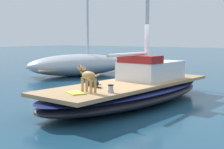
{
  "coord_description": "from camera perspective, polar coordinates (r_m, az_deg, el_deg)",
  "views": [
    {
      "loc": [
        5.29,
        -8.51,
        2.05
      ],
      "look_at": [
        0.0,
        -1.0,
        1.01
      ],
      "focal_mm": 51.7,
      "sensor_mm": 36.0,
      "label": 1
    }
  ],
  "objects": [
    {
      "name": "coiled_rope",
      "position": [
        9.71,
        -2.91,
        -1.65
      ],
      "size": [
        0.32,
        0.32,
        0.04
      ],
      "primitive_type": "torus",
      "color": "beige",
      "rests_on": "sailboat_main"
    },
    {
      "name": "dog_black",
      "position": [
        9.33,
        -3.5,
        -1.46
      ],
      "size": [
        0.89,
        0.51,
        0.22
      ],
      "color": "black",
      "rests_on": "sailboat_main"
    },
    {
      "name": "ground_plane",
      "position": [
        10.23,
        3.24,
        -5.12
      ],
      "size": [
        120.0,
        120.0,
        0.0
      ],
      "primitive_type": "plane",
      "color": "navy"
    },
    {
      "name": "cabin_house",
      "position": [
        10.98,
        6.77,
        0.95
      ],
      "size": [
        1.57,
        2.32,
        0.84
      ],
      "color": "silver",
      "rests_on": "sailboat_main"
    },
    {
      "name": "dog_tan",
      "position": [
        8.25,
        -4.33,
        -0.3
      ],
      "size": [
        0.93,
        0.35,
        0.7
      ],
      "color": "tan",
      "rests_on": "sailboat_main"
    },
    {
      "name": "moored_boat_port_side",
      "position": [
        17.94,
        -5.95,
        1.8
      ],
      "size": [
        4.7,
        6.43,
        6.68
      ],
      "color": "#B2B7C1",
      "rests_on": "ground"
    },
    {
      "name": "deck_towel",
      "position": [
        8.18,
        -6.45,
        -3.25
      ],
      "size": [
        0.66,
        0.57,
        0.03
      ],
      "primitive_type": "cube",
      "rotation": [
        0.0,
        0.0,
        -0.45
      ],
      "color": "#D8D14C",
      "rests_on": "sailboat_main"
    },
    {
      "name": "deck_winch",
      "position": [
        8.24,
        -0.23,
        -2.55
      ],
      "size": [
        0.16,
        0.16,
        0.21
      ],
      "color": "#B7B7BC",
      "rests_on": "sailboat_main"
    },
    {
      "name": "sailboat_main",
      "position": [
        10.16,
        3.26,
        -3.27
      ],
      "size": [
        3.07,
        7.41,
        0.66
      ],
      "color": "black",
      "rests_on": "ground"
    }
  ]
}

